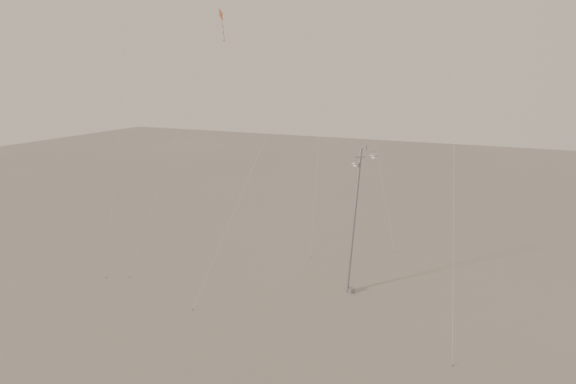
% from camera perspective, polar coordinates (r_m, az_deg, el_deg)
% --- Properties ---
extents(ground, '(160.00, 160.00, 0.00)m').
position_cam_1_polar(ground, '(27.54, -3.30, -16.01)').
color(ground, gray).
rests_on(ground, ground).
extents(street_lamp, '(1.70, 0.73, 9.87)m').
position_cam_1_polar(street_lamp, '(28.90, 8.60, -3.21)').
color(street_lamp, '#979A9F').
rests_on(street_lamp, ground).
extents(kite_1, '(7.50, 8.63, 23.04)m').
position_cam_1_polar(kite_1, '(28.57, 3.28, 20.27)').
color(kite_1, '#302B28').
rests_on(kite_1, ground).
extents(kite_3, '(5.99, 4.72, 18.24)m').
position_cam_1_polar(kite_3, '(31.51, -11.20, 13.98)').
color(kite_3, '#973316').
rests_on(kite_3, ground).
extents(kite_4, '(3.42, 16.70, 26.33)m').
position_cam_1_polar(kite_4, '(33.04, 20.44, 21.33)').
color(kite_4, '#302B28').
rests_on(kite_4, ground).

